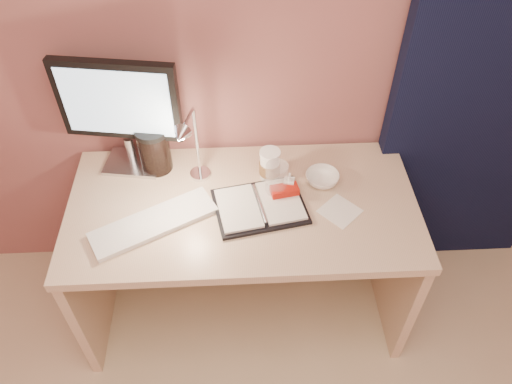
{
  "coord_description": "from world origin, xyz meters",
  "views": [
    {
      "loc": [
        -0.01,
        0.03,
        2.19
      ],
      "look_at": [
        0.05,
        1.33,
        0.85
      ],
      "focal_mm": 35.0,
      "sensor_mm": 36.0,
      "label": 1
    }
  ],
  "objects_px": {
    "bowl": "(322,178)",
    "desk_lamp": "(201,147)",
    "clear_cup": "(277,180)",
    "dark_jar": "(155,151)",
    "desk": "(243,227)",
    "keyboard": "(154,223)",
    "coffee_cup": "(270,166)",
    "lotion_bottle": "(289,183)",
    "planner": "(262,204)",
    "monitor": "(120,107)"
  },
  "relations": [
    {
      "from": "desk",
      "to": "monitor",
      "type": "bearing_deg",
      "value": 158.29
    },
    {
      "from": "clear_cup",
      "to": "dark_jar",
      "type": "xyz_separation_m",
      "value": [
        -0.49,
        0.18,
        0.01
      ]
    },
    {
      "from": "dark_jar",
      "to": "coffee_cup",
      "type": "bearing_deg",
      "value": -10.05
    },
    {
      "from": "clear_cup",
      "to": "monitor",
      "type": "bearing_deg",
      "value": 161.02
    },
    {
      "from": "bowl",
      "to": "desk_lamp",
      "type": "height_order",
      "value": "desk_lamp"
    },
    {
      "from": "desk",
      "to": "lotion_bottle",
      "type": "bearing_deg",
      "value": -1.93
    },
    {
      "from": "desk_lamp",
      "to": "bowl",
      "type": "bearing_deg",
      "value": 17.83
    },
    {
      "from": "keyboard",
      "to": "desk_lamp",
      "type": "relative_size",
      "value": 1.32
    },
    {
      "from": "desk",
      "to": "planner",
      "type": "xyz_separation_m",
      "value": [
        0.08,
        -0.09,
        0.24
      ]
    },
    {
      "from": "lotion_bottle",
      "to": "keyboard",
      "type": "bearing_deg",
      "value": -163.85
    },
    {
      "from": "keyboard",
      "to": "desk_lamp",
      "type": "xyz_separation_m",
      "value": [
        0.19,
        0.17,
        0.22
      ]
    },
    {
      "from": "monitor",
      "to": "planner",
      "type": "bearing_deg",
      "value": -17.96
    },
    {
      "from": "monitor",
      "to": "lotion_bottle",
      "type": "distance_m",
      "value": 0.73
    },
    {
      "from": "monitor",
      "to": "dark_jar",
      "type": "relative_size",
      "value": 2.76
    },
    {
      "from": "clear_cup",
      "to": "desk_lamp",
      "type": "relative_size",
      "value": 0.42
    },
    {
      "from": "bowl",
      "to": "coffee_cup",
      "type": "bearing_deg",
      "value": 169.44
    },
    {
      "from": "coffee_cup",
      "to": "bowl",
      "type": "distance_m",
      "value": 0.22
    },
    {
      "from": "desk_lamp",
      "to": "coffee_cup",
      "type": "bearing_deg",
      "value": 28.45
    },
    {
      "from": "coffee_cup",
      "to": "lotion_bottle",
      "type": "relative_size",
      "value": 1.54
    },
    {
      "from": "coffee_cup",
      "to": "clear_cup",
      "type": "bearing_deg",
      "value": -78.5
    },
    {
      "from": "desk",
      "to": "dark_jar",
      "type": "height_order",
      "value": "dark_jar"
    },
    {
      "from": "lotion_bottle",
      "to": "desk_lamp",
      "type": "height_order",
      "value": "desk_lamp"
    },
    {
      "from": "bowl",
      "to": "lotion_bottle",
      "type": "distance_m",
      "value": 0.15
    },
    {
      "from": "bowl",
      "to": "desk_lamp",
      "type": "xyz_separation_m",
      "value": [
        -0.48,
        -0.02,
        0.21
      ]
    },
    {
      "from": "dark_jar",
      "to": "clear_cup",
      "type": "bearing_deg",
      "value": -20.3
    },
    {
      "from": "lotion_bottle",
      "to": "dark_jar",
      "type": "height_order",
      "value": "dark_jar"
    },
    {
      "from": "dark_jar",
      "to": "lotion_bottle",
      "type": "bearing_deg",
      "value": -16.98
    },
    {
      "from": "desk",
      "to": "planner",
      "type": "height_order",
      "value": "planner"
    },
    {
      "from": "planner",
      "to": "dark_jar",
      "type": "relative_size",
      "value": 2.13
    },
    {
      "from": "lotion_bottle",
      "to": "dark_jar",
      "type": "distance_m",
      "value": 0.57
    },
    {
      "from": "bowl",
      "to": "keyboard",
      "type": "bearing_deg",
      "value": -163.74
    },
    {
      "from": "coffee_cup",
      "to": "clear_cup",
      "type": "distance_m",
      "value": 0.1
    },
    {
      "from": "bowl",
      "to": "dark_jar",
      "type": "relative_size",
      "value": 0.75
    },
    {
      "from": "keyboard",
      "to": "coffee_cup",
      "type": "relative_size",
      "value": 3.44
    },
    {
      "from": "planner",
      "to": "clear_cup",
      "type": "bearing_deg",
      "value": 37.19
    },
    {
      "from": "keyboard",
      "to": "desk",
      "type": "bearing_deg",
      "value": -2.72
    },
    {
      "from": "monitor",
      "to": "keyboard",
      "type": "relative_size",
      "value": 1.05
    },
    {
      "from": "desk_lamp",
      "to": "lotion_bottle",
      "type": "bearing_deg",
      "value": 11.73
    },
    {
      "from": "desk_lamp",
      "to": "planner",
      "type": "bearing_deg",
      "value": -9.76
    },
    {
      "from": "desk",
      "to": "desk_lamp",
      "type": "xyz_separation_m",
      "value": [
        -0.15,
        0.01,
        0.46
      ]
    },
    {
      "from": "desk",
      "to": "bowl",
      "type": "bearing_deg",
      "value": 6.24
    },
    {
      "from": "dark_jar",
      "to": "planner",
      "type": "bearing_deg",
      "value": -30.1
    },
    {
      "from": "planner",
      "to": "desk_lamp",
      "type": "xyz_separation_m",
      "value": [
        -0.22,
        0.1,
        0.22
      ]
    },
    {
      "from": "keyboard",
      "to": "bowl",
      "type": "height_order",
      "value": "bowl"
    },
    {
      "from": "keyboard",
      "to": "clear_cup",
      "type": "distance_m",
      "value": 0.5
    },
    {
      "from": "monitor",
      "to": "bowl",
      "type": "relative_size",
      "value": 3.68
    },
    {
      "from": "bowl",
      "to": "desk_lamp",
      "type": "distance_m",
      "value": 0.53
    },
    {
      "from": "keyboard",
      "to": "clear_cup",
      "type": "relative_size",
      "value": 3.13
    },
    {
      "from": "monitor",
      "to": "lotion_bottle",
      "type": "relative_size",
      "value": 5.54
    },
    {
      "from": "monitor",
      "to": "desk",
      "type": "bearing_deg",
      "value": -12.63
    }
  ]
}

